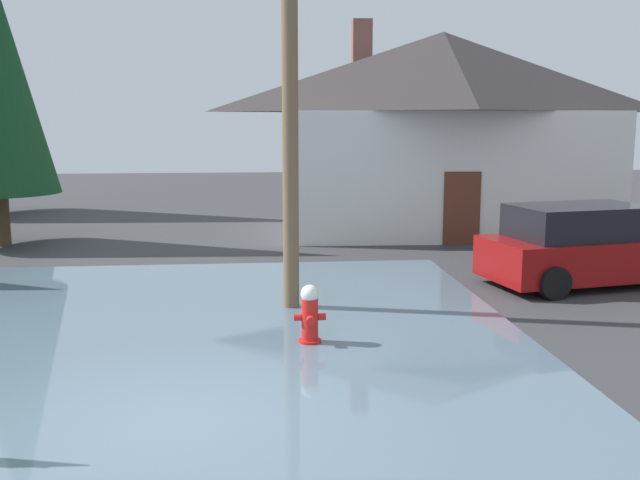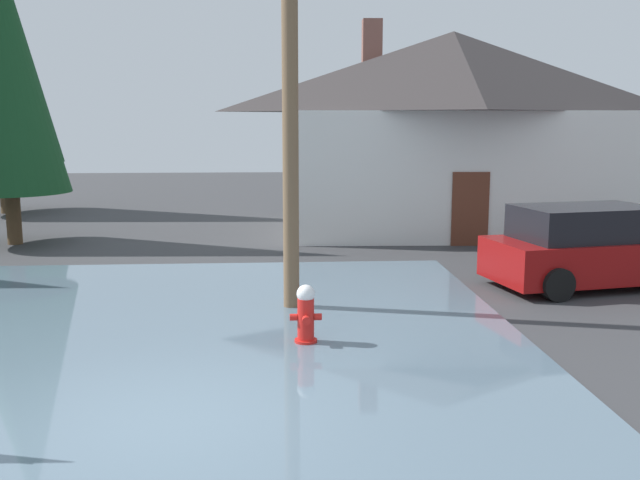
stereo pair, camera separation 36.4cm
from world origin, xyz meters
name	(u,v)px [view 2 (the right image)]	position (x,y,z in m)	size (l,w,h in m)	color
ground_plane	(164,433)	(0.00, 0.00, -0.05)	(80.00, 80.00, 0.10)	#38383A
flood_puddle	(145,357)	(-0.62, 2.37, 0.04)	(11.39, 13.12, 0.07)	slate
fire_hydrant	(306,316)	(1.69, 2.79, 0.47)	(0.48, 0.41, 0.95)	red
utility_pole	(290,54)	(1.53, 4.91, 4.46)	(1.60, 0.28, 8.56)	brown
house	(451,129)	(6.63, 14.14, 3.11)	(10.38, 6.50, 6.45)	silver
parked_car	(594,248)	(7.74, 6.41, 0.79)	(4.72, 2.75, 1.66)	maroon
pine_tree_short_left	(3,71)	(-5.89, 12.40, 4.66)	(3.17, 3.17, 7.92)	#4C3823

